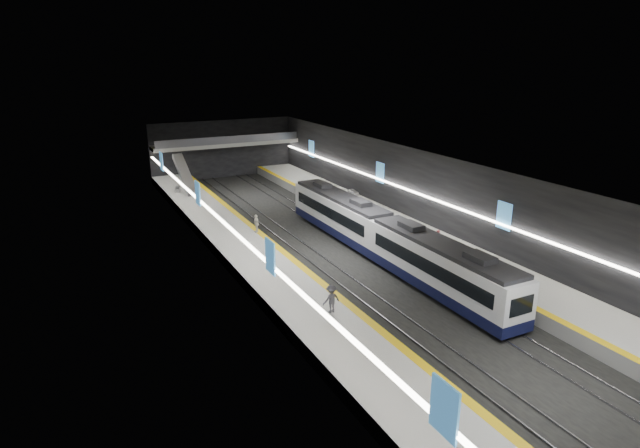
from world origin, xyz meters
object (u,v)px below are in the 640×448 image
escalator (185,174)px  passenger_right_a (438,240)px  passenger_left_a (256,224)px  passenger_left_b (331,299)px  passenger_right_b (461,254)px  bench_left_far (178,189)px  bench_right_far (354,193)px  train (383,236)px

escalator → passenger_right_a: 33.38m
passenger_left_a → passenger_left_b: 17.29m
passenger_right_b → passenger_left_a: passenger_left_a is taller
passenger_right_b → escalator: bearing=46.7°
passenger_left_b → bench_left_far: bearing=-93.0°
passenger_left_a → passenger_right_a: bearing=44.6°
bench_right_far → passenger_right_b: size_ratio=1.15×
train → passenger_left_a: (-8.00, 8.97, -0.35)m
bench_right_far → passenger_right_a: bearing=-91.7°
passenger_right_b → passenger_left_b: 13.30m
passenger_left_a → passenger_left_b: bearing=-7.4°
bench_left_far → passenger_right_a: passenger_right_a is taller
escalator → passenger_right_a: escalator is taller
escalator → passenger_left_a: size_ratio=4.75×
train → passenger_right_b: 6.60m
train → bench_right_far: bearing=67.6°
passenger_right_b → passenger_left_b: passenger_left_b is taller
passenger_right_a → bench_left_far: bearing=42.6°
train → passenger_right_a: bearing=-26.9°
passenger_left_a → train: bearing=38.7°
train → passenger_left_b: size_ratio=16.27×
bench_left_far → passenger_right_a: 33.54m
passenger_right_a → escalator: bearing=40.7°
bench_right_far → passenger_right_b: bearing=-91.5°
train → bench_right_far: size_ratio=16.70×
bench_right_far → passenger_right_a: 19.26m
train → passenger_left_b: bearing=-138.4°
bench_left_far → bench_right_far: bearing=-15.5°
escalator → passenger_right_b: (13.68, -33.62, -1.12)m
passenger_right_a → train: bearing=78.8°
bench_left_far → passenger_right_a: size_ratio=1.10×
bench_right_far → passenger_left_b: (-16.32, -25.22, 0.70)m
escalator → passenger_left_b: (0.68, -36.43, -0.98)m
escalator → passenger_right_a: size_ratio=4.78×
bench_right_far → passenger_left_b: size_ratio=0.97×
bench_right_far → escalator: bearing=153.5°
train → escalator: size_ratio=3.76×
passenger_right_a → passenger_right_b: passenger_right_a is taller
escalator → passenger_right_b: size_ratio=5.10×
bench_left_far → passenger_left_a: (3.05, -18.86, 0.62)m
escalator → passenger_left_b: 36.45m
bench_left_far → passenger_right_a: (15.16, -29.92, 0.61)m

